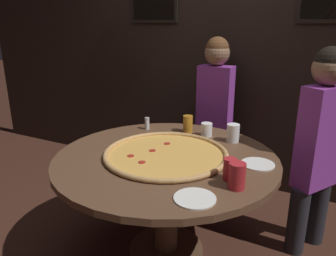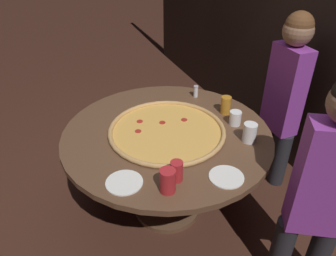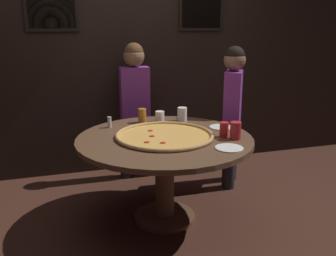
# 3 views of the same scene
# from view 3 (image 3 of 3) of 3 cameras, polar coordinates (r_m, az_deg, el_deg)

# --- Properties ---
(ground_plane) EXTENTS (24.00, 24.00, 0.00)m
(ground_plane) POSITION_cam_3_polar(r_m,az_deg,el_deg) (3.33, -0.49, -13.65)
(ground_plane) COLOR #422319
(back_wall) EXTENTS (6.40, 0.08, 2.60)m
(back_wall) POSITION_cam_3_polar(r_m,az_deg,el_deg) (4.20, -5.68, 11.13)
(back_wall) COLOR black
(back_wall) RESTS_ON ground_plane
(dining_table) EXTENTS (1.43, 1.43, 0.74)m
(dining_table) POSITION_cam_3_polar(r_m,az_deg,el_deg) (3.08, -0.52, -4.01)
(dining_table) COLOR brown
(dining_table) RESTS_ON ground_plane
(giant_pizza) EXTENTS (0.80, 0.80, 0.03)m
(giant_pizza) POSITION_cam_3_polar(r_m,az_deg,el_deg) (3.03, -0.51, -1.15)
(giant_pizza) COLOR #E5A84C
(giant_pizza) RESTS_ON dining_table
(drink_cup_beside_pizza) EXTENTS (0.07, 0.07, 0.12)m
(drink_cup_beside_pizza) POSITION_cam_3_polar(r_m,az_deg,el_deg) (3.06, 8.54, -0.25)
(drink_cup_beside_pizza) COLOR #B22328
(drink_cup_beside_pizza) RESTS_ON dining_table
(drink_cup_far_right) EXTENTS (0.09, 0.09, 0.14)m
(drink_cup_far_right) POSITION_cam_3_polar(r_m,az_deg,el_deg) (3.01, 10.25, -0.40)
(drink_cup_far_right) COLOR #B22328
(drink_cup_far_right) RESTS_ON dining_table
(drink_cup_by_shaker) EXTENTS (0.07, 0.07, 0.13)m
(drink_cup_by_shaker) POSITION_cam_3_polar(r_m,az_deg,el_deg) (3.47, -3.96, 1.89)
(drink_cup_by_shaker) COLOR #BC7A23
(drink_cup_by_shaker) RESTS_ON dining_table
(drink_cup_far_left) EXTENTS (0.08, 0.08, 0.10)m
(drink_cup_far_left) POSITION_cam_3_polar(r_m,az_deg,el_deg) (3.50, -1.26, 1.75)
(drink_cup_far_left) COLOR white
(drink_cup_far_left) RESTS_ON dining_table
(drink_cup_near_right) EXTENTS (0.09, 0.09, 0.13)m
(drink_cup_near_right) POSITION_cam_3_polar(r_m,az_deg,el_deg) (3.53, 2.17, 2.11)
(drink_cup_near_right) COLOR white
(drink_cup_near_right) RESTS_ON dining_table
(white_plate_far_back) EXTENTS (0.20, 0.20, 0.01)m
(white_plate_far_back) POSITION_cam_3_polar(r_m,az_deg,el_deg) (3.34, 8.04, 0.13)
(white_plate_far_back) COLOR white
(white_plate_far_back) RESTS_ON dining_table
(white_plate_right_side) EXTENTS (0.21, 0.21, 0.01)m
(white_plate_right_side) POSITION_cam_3_polar(r_m,az_deg,el_deg) (2.80, 9.30, -3.02)
(white_plate_right_side) COLOR white
(white_plate_right_side) RESTS_ON dining_table
(condiment_shaker) EXTENTS (0.04, 0.04, 0.10)m
(condiment_shaker) POSITION_cam_3_polar(r_m,az_deg,el_deg) (3.34, -8.92, 0.88)
(condiment_shaker) COLOR silver
(condiment_shaker) RESTS_ON dining_table
(diner_side_left) EXTENTS (0.36, 0.22, 1.44)m
(diner_side_left) POSITION_cam_3_polar(r_m,az_deg,el_deg) (3.96, -5.06, 3.79)
(diner_side_left) COLOR #232328
(diner_side_left) RESTS_ON ground_plane
(diner_far_right) EXTENTS (0.30, 0.37, 1.42)m
(diner_far_right) POSITION_cam_3_polar(r_m,az_deg,el_deg) (3.81, 9.78, 2.94)
(diner_far_right) COLOR #232328
(diner_far_right) RESTS_ON ground_plane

